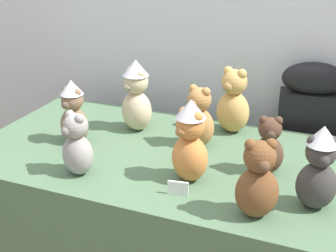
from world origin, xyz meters
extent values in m
cube|color=#4C6B4C|center=(0.00, 0.25, 0.39)|extent=(1.57, 0.82, 0.77)
cube|color=black|center=(0.48, 0.79, 0.46)|extent=(0.29, 0.16, 0.92)
ellipsoid|color=black|center=(0.48, 0.79, 0.98)|extent=(0.29, 0.16, 0.15)
ellipsoid|color=gray|center=(-0.24, -0.02, 0.85)|extent=(0.15, 0.14, 0.15)
sphere|color=gray|center=(-0.24, -0.02, 0.96)|extent=(0.09, 0.09, 0.09)
sphere|color=gray|center=(-0.27, -0.01, 0.99)|extent=(0.03, 0.03, 0.03)
sphere|color=gray|center=(-0.21, -0.03, 0.99)|extent=(0.03, 0.03, 0.03)
sphere|color=slate|center=(-0.25, -0.05, 0.95)|extent=(0.04, 0.04, 0.04)
ellipsoid|color=#4C3323|center=(0.39, 0.25, 0.84)|extent=(0.13, 0.12, 0.14)
sphere|color=#4C3323|center=(0.39, 0.25, 0.94)|extent=(0.08, 0.08, 0.08)
sphere|color=#4C3323|center=(0.36, 0.24, 0.98)|extent=(0.03, 0.03, 0.03)
sphere|color=#4C3323|center=(0.41, 0.25, 0.98)|extent=(0.03, 0.03, 0.03)
sphere|color=#412E23|center=(0.40, 0.21, 0.94)|extent=(0.03, 0.03, 0.03)
ellipsoid|color=#7F6047|center=(-0.40, 0.21, 0.85)|extent=(0.14, 0.12, 0.15)
sphere|color=#7F6047|center=(-0.40, 0.21, 0.96)|extent=(0.09, 0.09, 0.09)
sphere|color=#7F6047|center=(-0.43, 0.22, 0.99)|extent=(0.03, 0.03, 0.03)
sphere|color=#7F6047|center=(-0.37, 0.21, 0.99)|extent=(0.03, 0.03, 0.03)
sphere|color=brown|center=(-0.41, 0.17, 0.95)|extent=(0.04, 0.04, 0.04)
cone|color=silver|center=(-0.40, 0.21, 1.01)|extent=(0.09, 0.09, 0.06)
ellipsoid|color=#D17F3D|center=(0.15, 0.09, 0.85)|extent=(0.17, 0.16, 0.17)
sphere|color=#D17F3D|center=(0.15, 0.09, 0.98)|extent=(0.10, 0.10, 0.10)
sphere|color=#D17F3D|center=(0.12, 0.11, 1.02)|extent=(0.04, 0.04, 0.04)
sphere|color=#D17F3D|center=(0.17, 0.08, 1.02)|extent=(0.04, 0.04, 0.04)
sphere|color=#A06536|center=(0.13, 0.05, 0.97)|extent=(0.04, 0.04, 0.04)
cone|color=silver|center=(0.15, 0.09, 1.04)|extent=(0.11, 0.11, 0.07)
ellipsoid|color=tan|center=(0.17, 0.56, 0.86)|extent=(0.18, 0.17, 0.18)
sphere|color=tan|center=(0.17, 0.56, 1.00)|extent=(0.11, 0.11, 0.11)
sphere|color=tan|center=(0.14, 0.58, 1.04)|extent=(0.04, 0.04, 0.04)
sphere|color=tan|center=(0.21, 0.55, 1.04)|extent=(0.04, 0.04, 0.04)
sphere|color=olive|center=(0.16, 0.52, 0.99)|extent=(0.05, 0.05, 0.05)
ellipsoid|color=brown|center=(0.41, -0.04, 0.85)|extent=(0.17, 0.16, 0.16)
sphere|color=brown|center=(0.41, -0.04, 0.97)|extent=(0.10, 0.10, 0.10)
sphere|color=brown|center=(0.38, -0.06, 1.01)|extent=(0.04, 0.04, 0.04)
sphere|color=brown|center=(0.44, -0.03, 1.01)|extent=(0.04, 0.04, 0.04)
sphere|color=brown|center=(0.43, -0.08, 0.96)|extent=(0.04, 0.04, 0.04)
ellipsoid|color=#B27A42|center=(0.08, 0.37, 0.85)|extent=(0.16, 0.14, 0.16)
sphere|color=#B27A42|center=(0.08, 0.37, 0.97)|extent=(0.10, 0.10, 0.10)
sphere|color=#B27A42|center=(0.06, 0.38, 1.01)|extent=(0.04, 0.04, 0.04)
sphere|color=#B27A42|center=(0.11, 0.36, 1.01)|extent=(0.04, 0.04, 0.04)
sphere|color=olive|center=(0.07, 0.33, 0.96)|extent=(0.04, 0.04, 0.04)
ellipsoid|color=#383533|center=(0.57, 0.07, 0.85)|extent=(0.15, 0.14, 0.16)
sphere|color=#383533|center=(0.57, 0.07, 0.96)|extent=(0.09, 0.09, 0.09)
sphere|color=#383533|center=(0.55, 0.07, 1.00)|extent=(0.04, 0.04, 0.04)
sphere|color=#383533|center=(0.60, 0.08, 1.00)|extent=(0.04, 0.04, 0.04)
sphere|color=#32302E|center=(0.58, 0.04, 0.96)|extent=(0.04, 0.04, 0.04)
cone|color=silver|center=(0.57, 0.07, 1.02)|extent=(0.10, 0.10, 0.06)
ellipsoid|color=#CCB78E|center=(-0.22, 0.43, 0.86)|extent=(0.18, 0.17, 0.18)
sphere|color=#CCB78E|center=(-0.22, 0.43, 0.99)|extent=(0.11, 0.11, 0.11)
sphere|color=#CCB78E|center=(-0.25, 0.44, 1.03)|extent=(0.04, 0.04, 0.04)
sphere|color=#CCB78E|center=(-0.19, 0.41, 1.03)|extent=(0.04, 0.04, 0.04)
sphere|color=#9D8E71|center=(-0.24, 0.39, 0.98)|extent=(0.04, 0.04, 0.04)
cone|color=silver|center=(-0.22, 0.43, 1.05)|extent=(0.11, 0.11, 0.07)
cube|color=white|center=(0.15, -0.02, 0.80)|extent=(0.07, 0.02, 0.05)
camera|label=1|loc=(0.62, -1.26, 1.59)|focal=49.33mm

